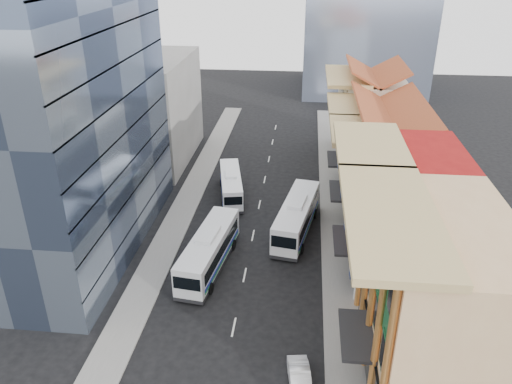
# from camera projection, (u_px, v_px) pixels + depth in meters

# --- Properties ---
(sidewalk_right) EXTENTS (3.00, 90.00, 0.15)m
(sidewalk_right) POSITION_uv_depth(u_px,v_px,m) (336.00, 239.00, 50.78)
(sidewalk_right) COLOR slate
(sidewalk_right) RESTS_ON ground
(sidewalk_left) EXTENTS (3.00, 90.00, 0.15)m
(sidewalk_left) POSITION_uv_depth(u_px,v_px,m) (173.00, 231.00, 52.35)
(sidewalk_left) COLOR slate
(sidewalk_left) RESTS_ON ground
(shophouse_tan) EXTENTS (8.00, 14.00, 12.00)m
(shophouse_tan) POSITION_uv_depth(u_px,v_px,m) (438.00, 301.00, 32.48)
(shophouse_tan) COLOR #D9AF7D
(shophouse_tan) RESTS_ON ground
(shophouse_red) EXTENTS (8.00, 10.00, 12.00)m
(shophouse_red) POSITION_uv_depth(u_px,v_px,m) (407.00, 214.00, 43.21)
(shophouse_red) COLOR maroon
(shophouse_red) RESTS_ON ground
(shophouse_cream_near) EXTENTS (8.00, 9.00, 10.00)m
(shophouse_cream_near) POSITION_uv_depth(u_px,v_px,m) (390.00, 179.00, 52.14)
(shophouse_cream_near) COLOR beige
(shophouse_cream_near) RESTS_ON ground
(shophouse_cream_mid) EXTENTS (8.00, 9.00, 10.00)m
(shophouse_cream_mid) POSITION_uv_depth(u_px,v_px,m) (380.00, 149.00, 60.19)
(shophouse_cream_mid) COLOR beige
(shophouse_cream_mid) RESTS_ON ground
(shophouse_cream_far) EXTENTS (8.00, 12.00, 11.00)m
(shophouse_cream_far) POSITION_uv_depth(u_px,v_px,m) (371.00, 118.00, 69.36)
(shophouse_cream_far) COLOR beige
(shophouse_cream_far) RESTS_ON ground
(office_tower) EXTENTS (12.00, 26.00, 30.00)m
(office_tower) POSITION_uv_depth(u_px,v_px,m) (57.00, 96.00, 43.90)
(office_tower) COLOR #3D4960
(office_tower) RESTS_ON ground
(office_block_far) EXTENTS (10.00, 18.00, 14.00)m
(office_block_far) POSITION_uv_depth(u_px,v_px,m) (152.00, 110.00, 67.88)
(office_block_far) COLOR gray
(office_block_far) RESTS_ON ground
(bus_left_near) EXTENTS (4.20, 11.82, 3.71)m
(bus_left_near) POSITION_uv_depth(u_px,v_px,m) (209.00, 250.00, 45.67)
(bus_left_near) COLOR silver
(bus_left_near) RESTS_ON ground
(bus_left_far) EXTENTS (4.23, 10.20, 3.19)m
(bus_left_far) POSITION_uv_depth(u_px,v_px,m) (231.00, 184.00, 59.08)
(bus_left_far) COLOR white
(bus_left_far) RESTS_ON ground
(bus_right) EXTENTS (4.82, 12.13, 3.79)m
(bus_right) POSITION_uv_depth(u_px,v_px,m) (297.00, 216.00, 51.37)
(bus_right) COLOR white
(bus_right) RESTS_ON ground
(sedan_right) EXTENTS (1.98, 4.17, 1.32)m
(sedan_right) POSITION_uv_depth(u_px,v_px,m) (300.00, 379.00, 33.47)
(sedan_right) COLOR silver
(sedan_right) RESTS_ON ground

